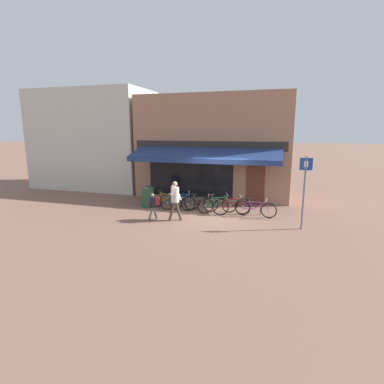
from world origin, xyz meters
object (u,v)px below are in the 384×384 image
(bicycle_green, at_px, (217,205))
(bicycle_purple, at_px, (255,209))
(parking_sign, at_px, (304,186))
(bicycle_black, at_px, (199,204))
(bicycle_red, at_px, (232,206))
(bicycle_blue, at_px, (180,201))
(bicycle_orange, at_px, (165,200))
(pedestrian_adult, at_px, (175,197))
(pedestrian_child, at_px, (153,204))
(litter_bin, at_px, (148,196))

(bicycle_green, distance_m, bicycle_purple, 1.65)
(parking_sign, bearing_deg, bicycle_green, 160.71)
(bicycle_black, relative_size, bicycle_red, 1.07)
(bicycle_green, height_order, parking_sign, parking_sign)
(bicycle_blue, bearing_deg, bicycle_red, -20.71)
(bicycle_orange, distance_m, bicycle_green, 2.51)
(bicycle_blue, xyz_separation_m, pedestrian_adult, (0.37, -1.61, 0.60))
(bicycle_green, relative_size, bicycle_purple, 0.97)
(pedestrian_adult, height_order, parking_sign, parking_sign)
(bicycle_orange, bearing_deg, bicycle_purple, 13.71)
(bicycle_blue, bearing_deg, pedestrian_adult, -95.24)
(pedestrian_child, bearing_deg, bicycle_purple, -167.63)
(bicycle_orange, bearing_deg, parking_sign, 4.01)
(bicycle_blue, distance_m, parking_sign, 5.52)
(bicycle_red, bearing_deg, bicycle_orange, 150.96)
(pedestrian_adult, xyz_separation_m, pedestrian_child, (-0.86, -0.19, -0.30))
(pedestrian_child, height_order, litter_bin, pedestrian_child)
(bicycle_green, distance_m, bicycle_red, 0.65)
(bicycle_green, bearing_deg, bicycle_red, -30.00)
(bicycle_black, height_order, bicycle_green, bicycle_green)
(bicycle_black, height_order, pedestrian_adult, pedestrian_adult)
(bicycle_green, bearing_deg, bicycle_orange, 152.32)
(bicycle_purple, bearing_deg, bicycle_red, -176.49)
(bicycle_purple, bearing_deg, bicycle_green, -177.98)
(litter_bin, bearing_deg, pedestrian_child, -59.00)
(bicycle_blue, relative_size, parking_sign, 0.66)
(bicycle_blue, bearing_deg, bicycle_black, -14.62)
(bicycle_orange, bearing_deg, bicycle_red, 13.24)
(litter_bin, relative_size, parking_sign, 0.39)
(bicycle_black, xyz_separation_m, litter_bin, (-2.60, 0.09, 0.18))
(bicycle_orange, height_order, pedestrian_child, pedestrian_child)
(bicycle_green, height_order, bicycle_red, bicycle_green)
(bicycle_red, height_order, bicycle_purple, bicycle_red)
(pedestrian_adult, bearing_deg, bicycle_orange, -62.12)
(pedestrian_adult, bearing_deg, bicycle_purple, -159.54)
(litter_bin, bearing_deg, bicycle_red, -3.53)
(bicycle_purple, distance_m, parking_sign, 2.48)
(pedestrian_child, bearing_deg, parking_sign, 174.84)
(bicycle_black, bearing_deg, litter_bin, 166.28)
(bicycle_black, distance_m, pedestrian_child, 2.37)
(bicycle_red, relative_size, bicycle_purple, 0.88)
(bicycle_orange, xyz_separation_m, pedestrian_child, (0.23, -1.88, 0.31))
(bicycle_purple, height_order, pedestrian_adult, pedestrian_adult)
(bicycle_red, bearing_deg, parking_sign, -47.92)
(bicycle_green, relative_size, litter_bin, 1.61)
(bicycle_green, height_order, pedestrian_child, pedestrian_child)
(bicycle_orange, height_order, litter_bin, litter_bin)
(bicycle_black, bearing_deg, pedestrian_adult, -120.58)
(bicycle_black, relative_size, litter_bin, 1.57)
(bicycle_orange, relative_size, bicycle_purple, 1.01)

